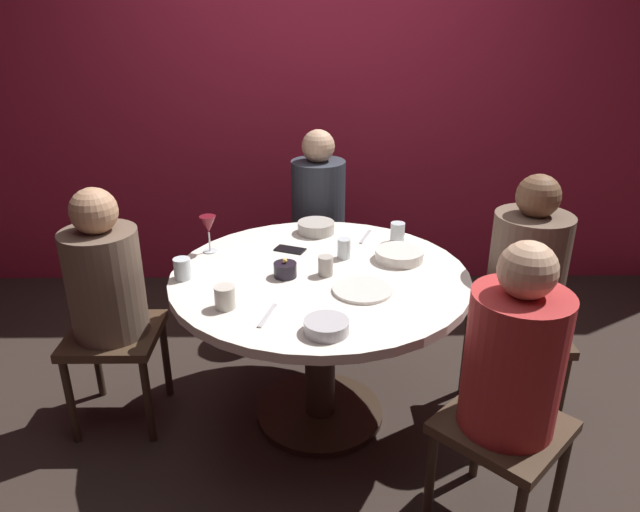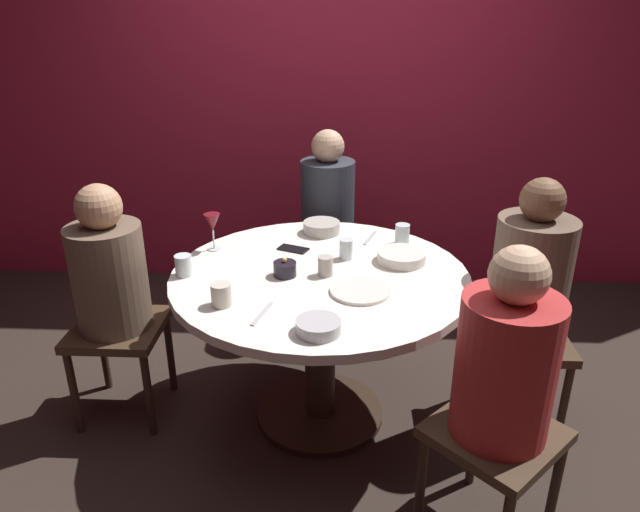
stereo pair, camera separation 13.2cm
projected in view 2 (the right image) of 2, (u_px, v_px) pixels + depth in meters
The scene contains 21 objects.
ground_plane at pixel (320, 414), 2.82m from camera, with size 8.00×8.00×0.00m, color #2D231E.
back_wall at pixel (332, 91), 3.75m from camera, with size 6.00×0.10×2.60m, color maroon.
dining_table at pixel (320, 306), 2.58m from camera, with size 1.29×1.29×0.75m.
seated_diner_left at pixel (110, 278), 2.58m from camera, with size 0.40×0.40×1.14m.
seated_diner_back at pixel (327, 209), 3.37m from camera, with size 0.40×0.40×1.19m.
seated_diner_right at pixel (529, 282), 2.49m from camera, with size 0.40×0.40×1.19m.
seated_diner_front_right at pixel (505, 370), 1.92m from camera, with size 0.57×0.57×1.15m.
candle_holder at pixel (285, 269), 2.48m from camera, with size 0.10×0.10×0.08m.
wine_glass at pixel (212, 224), 2.71m from camera, with size 0.08×0.08×0.18m.
dinner_plate at pixel (360, 291), 2.35m from camera, with size 0.24×0.24×0.01m, color silver.
cell_phone at pixel (293, 249), 2.75m from camera, with size 0.07×0.14×0.01m, color black.
bowl_serving_large at pixel (318, 326), 2.06m from camera, with size 0.16×0.16×0.05m, color #B7B7BC.
bowl_salad_center at pixel (401, 257), 2.62m from camera, with size 0.22×0.22×0.05m, color silver.
bowl_small_white at pixel (322, 227), 2.94m from camera, with size 0.19×0.19×0.06m, color #B2ADA3.
cup_near_candle at pixel (184, 265), 2.48m from camera, with size 0.07×0.07×0.09m, color silver.
cup_by_left_diner at pixel (221, 295), 2.24m from camera, with size 0.08×0.08×0.09m, color beige.
cup_by_right_diner at pixel (402, 234), 2.80m from camera, with size 0.07×0.07×0.10m, color silver.
cup_center_front at pixel (346, 249), 2.64m from camera, with size 0.06×0.06×0.09m, color silver.
cup_far_edge at pixel (325, 266), 2.48m from camera, with size 0.06×0.06×0.09m, color #B2ADA3.
fork_near_plate at pixel (370, 238), 2.89m from camera, with size 0.02×0.18×0.01m, color #B7B7BC.
knife_near_plate at pixel (262, 314), 2.18m from camera, with size 0.02×0.18×0.01m, color #B7B7BC.
Camera 2 is at (0.11, -2.28, 1.83)m, focal length 32.83 mm.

